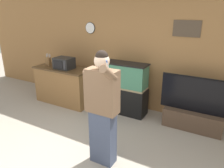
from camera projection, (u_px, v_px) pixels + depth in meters
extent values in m
plane|color=gray|center=(58.00, 168.00, 3.40)|extent=(18.00, 18.00, 0.00)
cube|color=olive|center=(132.00, 55.00, 5.18)|extent=(10.00, 0.06, 2.60)
cube|color=#4C3D2D|center=(187.00, 29.00, 4.38)|extent=(0.55, 0.02, 0.33)
cylinder|color=white|center=(90.00, 28.00, 5.50)|extent=(0.26, 0.03, 0.26)
cylinder|color=black|center=(90.00, 28.00, 5.50)|extent=(0.28, 0.01, 0.28)
cube|color=brown|center=(64.00, 86.00, 5.64)|extent=(1.46, 0.61, 0.90)
cube|color=#48321C|center=(63.00, 68.00, 5.48)|extent=(1.50, 0.65, 0.03)
cube|color=black|center=(64.00, 63.00, 5.37)|extent=(0.46, 0.35, 0.28)
cube|color=black|center=(58.00, 64.00, 5.24)|extent=(0.28, 0.01, 0.19)
cube|color=#2D2D33|center=(64.00, 65.00, 5.14)|extent=(0.05, 0.01, 0.22)
cube|color=brown|center=(48.00, 61.00, 5.70)|extent=(0.13, 0.08, 0.21)
cylinder|color=#B7B7BC|center=(46.00, 55.00, 5.68)|extent=(0.02, 0.02, 0.08)
cylinder|color=#B7B7BC|center=(49.00, 56.00, 5.64)|extent=(0.02, 0.02, 0.09)
cylinder|color=#B7B7BC|center=(47.00, 55.00, 5.71)|extent=(0.02, 0.02, 0.09)
cylinder|color=#B7B7BC|center=(50.00, 56.00, 5.67)|extent=(0.02, 0.02, 0.08)
cube|color=black|center=(125.00, 100.00, 5.12)|extent=(1.01, 0.41, 0.62)
cube|color=#937F5B|center=(125.00, 87.00, 5.01)|extent=(0.98, 0.40, 0.04)
cube|color=#387556|center=(125.00, 75.00, 4.92)|extent=(0.97, 0.40, 0.56)
cube|color=black|center=(126.00, 64.00, 4.83)|extent=(1.01, 0.41, 0.03)
cube|color=#4C3828|center=(192.00, 120.00, 4.46)|extent=(1.15, 0.40, 0.39)
cube|color=black|center=(196.00, 95.00, 4.28)|extent=(1.36, 0.05, 0.70)
cube|color=black|center=(196.00, 95.00, 4.31)|extent=(1.39, 0.01, 0.73)
cube|color=#424C66|center=(103.00, 137.00, 3.42)|extent=(0.38, 0.21, 0.88)
cube|color=brown|center=(102.00, 91.00, 3.17)|extent=(0.48, 0.23, 0.66)
sphere|color=beige|center=(102.00, 61.00, 3.01)|extent=(0.22, 0.22, 0.22)
sphere|color=black|center=(102.00, 57.00, 2.99)|extent=(0.18, 0.18, 0.18)
cylinder|color=brown|center=(88.00, 91.00, 3.30)|extent=(0.12, 0.12, 0.63)
cylinder|color=brown|center=(109.00, 74.00, 2.85)|extent=(0.11, 0.35, 0.29)
cylinder|color=white|center=(108.00, 66.00, 2.80)|extent=(0.02, 0.06, 0.11)
cylinder|color=#2856B2|center=(107.00, 62.00, 2.76)|extent=(0.02, 0.03, 0.05)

